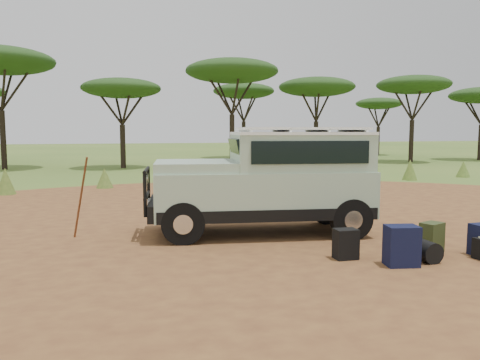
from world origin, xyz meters
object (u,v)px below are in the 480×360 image
object	(u,v)px
backpack_black	(346,244)
backpack_olive	(432,238)
backpack_navy	(402,246)
walking_staff	(81,198)
safari_vehicle	(269,183)

from	to	relation	value
backpack_black	backpack_olive	size ratio (longest dim) A/B	0.95
backpack_olive	backpack_navy	bearing A→B (deg)	-171.02
walking_staff	backpack_navy	xyz separation A→B (m)	(4.64, -3.23, -0.46)
walking_staff	backpack_black	xyz separation A→B (m)	(4.03, -2.66, -0.53)
walking_staff	backpack_navy	distance (m)	5.67
safari_vehicle	backpack_olive	size ratio (longest dim) A/B	8.85
backpack_olive	safari_vehicle	bearing A→B (deg)	113.45
walking_staff	backpack_olive	size ratio (longest dim) A/B	3.11
safari_vehicle	backpack_black	size ratio (longest dim) A/B	9.27
safari_vehicle	backpack_navy	xyz separation A→B (m)	(1.12, -2.70, -0.69)
walking_staff	backpack_black	distance (m)	4.86
safari_vehicle	backpack_olive	xyz separation A→B (m)	(2.07, -2.17, -0.75)
walking_staff	backpack_olive	bearing A→B (deg)	-77.33
backpack_black	backpack_olive	bearing A→B (deg)	1.41
safari_vehicle	backpack_black	bearing A→B (deg)	-67.95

